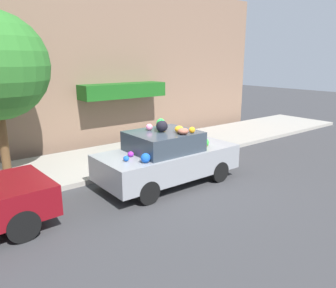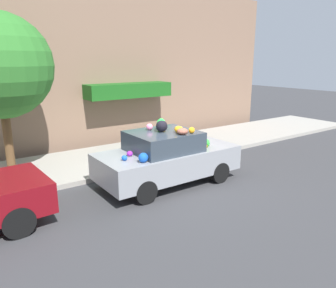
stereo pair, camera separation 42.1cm
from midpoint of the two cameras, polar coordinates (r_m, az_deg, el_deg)
The scene contains 5 objects.
ground_plane at distance 9.35m, azimuth 0.84°, elevation -6.55°, with size 60.00×60.00×0.00m, color #38383A.
sidewalk_curb at distance 11.50m, azimuth -7.09°, elevation -2.21°, with size 24.00×3.20×0.14m.
building_facade at distance 13.05m, azimuth -12.01°, elevation 12.92°, with size 18.00×1.20×6.22m.
fire_hydrant at distance 11.27m, azimuth 2.17°, elevation -0.27°, with size 0.20×0.20×0.70m.
art_car at distance 8.98m, azimuth 1.16°, elevation -2.28°, with size 3.92×1.79×1.80m.
Camera 2 is at (-4.96, -7.18, 3.37)m, focal length 35.00 mm.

